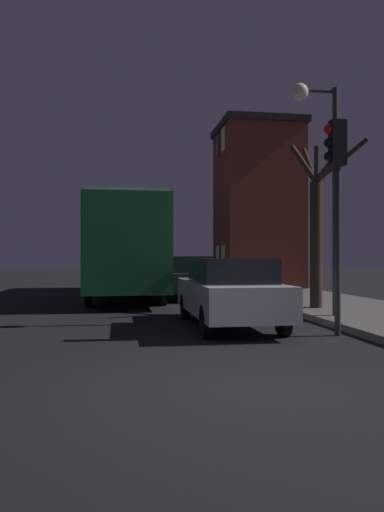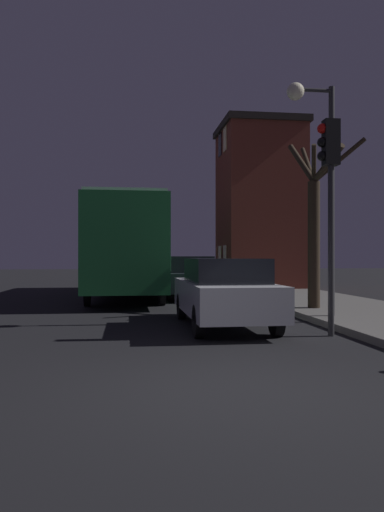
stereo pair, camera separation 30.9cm
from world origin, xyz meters
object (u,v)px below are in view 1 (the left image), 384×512
(bare_tree, at_px, (317,222))
(car_near_lane, at_px, (229,291))
(streetlamp, at_px, (321,155))
(bus, at_px, (125,243))
(car_far_lane, at_px, (163,271))
(traffic_light, at_px, (336,181))
(car_mid_lane, at_px, (188,277))

(bare_tree, bearing_deg, car_near_lane, -141.98)
(streetlamp, xyz_separation_m, bus, (-4.56, 8.54, -1.89))
(car_near_lane, bearing_deg, car_far_lane, 89.61)
(bus, height_order, car_far_lane, bus)
(streetlamp, distance_m, bare_tree, 2.46)
(car_near_lane, bearing_deg, bus, 103.54)
(traffic_light, relative_size, car_near_lane, 0.93)
(bus, distance_m, car_mid_lane, 3.01)
(bare_tree, xyz_separation_m, car_far_lane, (-2.93, 15.41, -1.78))
(car_near_lane, bearing_deg, traffic_light, -40.23)
(car_mid_lane, bearing_deg, traffic_light, -79.93)
(traffic_light, distance_m, bare_tree, 4.15)
(streetlamp, height_order, bare_tree, streetlamp)
(streetlamp, distance_m, bus, 9.86)
(bare_tree, relative_size, bus, 0.40)
(car_mid_lane, xyz_separation_m, car_far_lane, (-0.06, 10.09, -0.04))
(streetlamp, height_order, car_near_lane, streetlamp)
(streetlamp, relative_size, car_mid_lane, 1.25)
(streetlamp, relative_size, bare_tree, 1.16)
(traffic_light, height_order, bare_tree, bare_tree)
(car_near_lane, distance_m, car_far_lane, 17.80)
(car_mid_lane, bearing_deg, streetlamp, -72.98)
(bus, bearing_deg, car_near_lane, -76.46)
(bare_tree, xyz_separation_m, bus, (-5.23, 6.66, -0.44))
(traffic_light, bearing_deg, streetlamp, 74.69)
(car_near_lane, height_order, car_mid_lane, car_mid_lane)
(bare_tree, height_order, bus, bare_tree)
(bus, height_order, car_near_lane, bus)
(car_near_lane, xyz_separation_m, car_mid_lane, (0.18, 7.71, 0.02))
(bare_tree, height_order, car_mid_lane, bare_tree)
(bus, relative_size, car_mid_lane, 2.69)
(car_mid_lane, bearing_deg, car_far_lane, 90.32)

